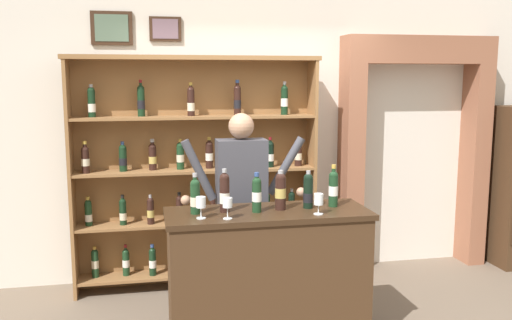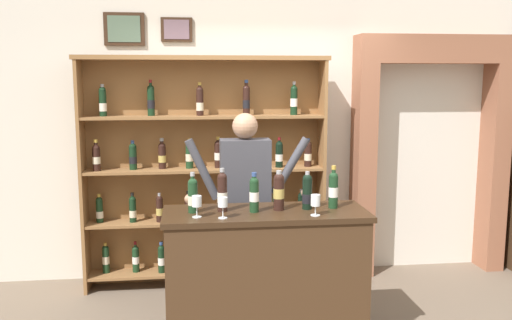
{
  "view_description": "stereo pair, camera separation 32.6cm",
  "coord_description": "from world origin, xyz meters",
  "px_view_note": "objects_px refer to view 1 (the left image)",
  "views": [
    {
      "loc": [
        -0.97,
        -3.78,
        1.98
      ],
      "look_at": [
        -0.16,
        0.21,
        1.36
      ],
      "focal_mm": 38.44,
      "sensor_mm": 36.0,
      "label": 1
    },
    {
      "loc": [
        -0.64,
        -3.83,
        1.98
      ],
      "look_at": [
        -0.16,
        0.21,
        1.36
      ],
      "focal_mm": 38.44,
      "sensor_mm": 36.0,
      "label": 2
    }
  ],
  "objects_px": {
    "tasting_counter": "(268,278)",
    "tasting_bottle_bianco": "(225,192)",
    "tasting_bottle_brunello": "(333,187)",
    "wine_glass_spare": "(227,204)",
    "tasting_bottle_grappa": "(281,190)",
    "wine_glass_left": "(201,203)",
    "tasting_bottle_chianti": "(257,193)",
    "tasting_bottle_super_tuscan": "(195,196)",
    "wine_shelf": "(196,169)",
    "shopkeeper": "(242,191)",
    "tasting_bottle_vin_santo": "(308,191)",
    "wine_glass_right": "(319,200)"
  },
  "relations": [
    {
      "from": "tasting_counter",
      "to": "shopkeeper",
      "type": "height_order",
      "value": "shopkeeper"
    },
    {
      "from": "wine_glass_spare",
      "to": "wine_glass_left",
      "type": "distance_m",
      "value": 0.18
    },
    {
      "from": "tasting_bottle_super_tuscan",
      "to": "wine_glass_spare",
      "type": "height_order",
      "value": "tasting_bottle_super_tuscan"
    },
    {
      "from": "wine_shelf",
      "to": "tasting_bottle_vin_santo",
      "type": "height_order",
      "value": "wine_shelf"
    },
    {
      "from": "tasting_bottle_vin_santo",
      "to": "tasting_bottle_brunello",
      "type": "height_order",
      "value": "tasting_bottle_brunello"
    },
    {
      "from": "tasting_bottle_chianti",
      "to": "tasting_bottle_super_tuscan",
      "type": "bearing_deg",
      "value": 174.96
    },
    {
      "from": "wine_shelf",
      "to": "wine_glass_left",
      "type": "xyz_separation_m",
      "value": [
        -0.09,
        -1.41,
        -0.0
      ]
    },
    {
      "from": "tasting_bottle_bianco",
      "to": "wine_glass_right",
      "type": "height_order",
      "value": "tasting_bottle_bianco"
    },
    {
      "from": "wine_shelf",
      "to": "tasting_counter",
      "type": "bearing_deg",
      "value": -72.54
    },
    {
      "from": "tasting_bottle_bianco",
      "to": "tasting_bottle_grappa",
      "type": "xyz_separation_m",
      "value": [
        0.41,
        -0.01,
        -0.0
      ]
    },
    {
      "from": "wine_glass_right",
      "to": "tasting_bottle_vin_santo",
      "type": "bearing_deg",
      "value": 95.29
    },
    {
      "from": "tasting_bottle_super_tuscan",
      "to": "tasting_bottle_grappa",
      "type": "relative_size",
      "value": 1.0
    },
    {
      "from": "wine_shelf",
      "to": "shopkeeper",
      "type": "relative_size",
      "value": 1.36
    },
    {
      "from": "wine_shelf",
      "to": "tasting_counter",
      "type": "xyz_separation_m",
      "value": [
        0.4,
        -1.29,
        -0.62
      ]
    },
    {
      "from": "tasting_counter",
      "to": "tasting_bottle_super_tuscan",
      "type": "relative_size",
      "value": 5.06
    },
    {
      "from": "shopkeeper",
      "to": "tasting_bottle_vin_santo",
      "type": "xyz_separation_m",
      "value": [
        0.4,
        -0.59,
        0.11
      ]
    },
    {
      "from": "wine_glass_right",
      "to": "wine_glass_left",
      "type": "bearing_deg",
      "value": 176.61
    },
    {
      "from": "tasting_counter",
      "to": "tasting_bottle_bianco",
      "type": "height_order",
      "value": "tasting_bottle_bianco"
    },
    {
      "from": "wine_shelf",
      "to": "wine_glass_left",
      "type": "distance_m",
      "value": 1.41
    },
    {
      "from": "tasting_bottle_bianco",
      "to": "wine_glass_right",
      "type": "relative_size",
      "value": 2.11
    },
    {
      "from": "tasting_bottle_grappa",
      "to": "wine_glass_left",
      "type": "relative_size",
      "value": 1.91
    },
    {
      "from": "tasting_bottle_vin_santo",
      "to": "wine_glass_left",
      "type": "height_order",
      "value": "tasting_bottle_vin_santo"
    },
    {
      "from": "tasting_counter",
      "to": "tasting_bottle_grappa",
      "type": "height_order",
      "value": "tasting_bottle_grappa"
    },
    {
      "from": "shopkeeper",
      "to": "wine_glass_left",
      "type": "relative_size",
      "value": 11.1
    },
    {
      "from": "shopkeeper",
      "to": "tasting_bottle_super_tuscan",
      "type": "height_order",
      "value": "shopkeeper"
    },
    {
      "from": "wine_glass_spare",
      "to": "tasting_bottle_vin_santo",
      "type": "bearing_deg",
      "value": 17.07
    },
    {
      "from": "tasting_bottle_bianco",
      "to": "tasting_bottle_chianti",
      "type": "distance_m",
      "value": 0.23
    },
    {
      "from": "wine_shelf",
      "to": "tasting_bottle_brunello",
      "type": "xyz_separation_m",
      "value": [
        0.91,
        -1.25,
        0.03
      ]
    },
    {
      "from": "tasting_counter",
      "to": "wine_glass_left",
      "type": "bearing_deg",
      "value": -166.51
    },
    {
      "from": "shopkeeper",
      "to": "tasting_bottle_grappa",
      "type": "distance_m",
      "value": 0.63
    },
    {
      "from": "shopkeeper",
      "to": "tasting_bottle_bianco",
      "type": "height_order",
      "value": "shopkeeper"
    },
    {
      "from": "shopkeeper",
      "to": "tasting_bottle_chianti",
      "type": "relative_size",
      "value": 5.86
    },
    {
      "from": "tasting_counter",
      "to": "tasting_bottle_bianco",
      "type": "xyz_separation_m",
      "value": [
        -0.31,
        0.03,
        0.66
      ]
    },
    {
      "from": "shopkeeper",
      "to": "wine_glass_right",
      "type": "bearing_deg",
      "value": -61.97
    },
    {
      "from": "tasting_bottle_vin_santo",
      "to": "wine_glass_left",
      "type": "bearing_deg",
      "value": -169.76
    },
    {
      "from": "shopkeeper",
      "to": "tasting_bottle_brunello",
      "type": "xyz_separation_m",
      "value": [
        0.6,
        -0.57,
        0.12
      ]
    },
    {
      "from": "tasting_bottle_brunello",
      "to": "wine_glass_spare",
      "type": "xyz_separation_m",
      "value": [
        -0.83,
        -0.21,
        -0.04
      ]
    },
    {
      "from": "tasting_bottle_bianco",
      "to": "tasting_bottle_brunello",
      "type": "distance_m",
      "value": 0.82
    },
    {
      "from": "wine_shelf",
      "to": "shopkeeper",
      "type": "distance_m",
      "value": 0.75
    },
    {
      "from": "shopkeeper",
      "to": "tasting_bottle_chianti",
      "type": "height_order",
      "value": "shopkeeper"
    },
    {
      "from": "tasting_bottle_grappa",
      "to": "tasting_bottle_super_tuscan",
      "type": "bearing_deg",
      "value": -179.79
    },
    {
      "from": "tasting_bottle_brunello",
      "to": "tasting_bottle_vin_santo",
      "type": "bearing_deg",
      "value": -176.54
    },
    {
      "from": "tasting_bottle_grappa",
      "to": "tasting_bottle_brunello",
      "type": "distance_m",
      "value": 0.41
    },
    {
      "from": "wine_shelf",
      "to": "wine_glass_left",
      "type": "bearing_deg",
      "value": -93.75
    },
    {
      "from": "tasting_bottle_chianti",
      "to": "shopkeeper",
      "type": "bearing_deg",
      "value": 90.09
    },
    {
      "from": "wine_glass_right",
      "to": "tasting_bottle_super_tuscan",
      "type": "bearing_deg",
      "value": 167.37
    },
    {
      "from": "shopkeeper",
      "to": "wine_glass_left",
      "type": "distance_m",
      "value": 0.84
    },
    {
      "from": "tasting_bottle_grappa",
      "to": "tasting_bottle_vin_santo",
      "type": "height_order",
      "value": "tasting_bottle_grappa"
    },
    {
      "from": "tasting_counter",
      "to": "tasting_bottle_super_tuscan",
      "type": "distance_m",
      "value": 0.83
    },
    {
      "from": "wine_glass_left",
      "to": "tasting_bottle_bianco",
      "type": "bearing_deg",
      "value": 39.2
    }
  ]
}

